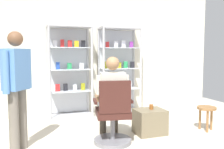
{
  "coord_description": "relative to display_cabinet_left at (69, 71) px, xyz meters",
  "views": [
    {
      "loc": [
        -1.29,
        -2.31,
        1.34
      ],
      "look_at": [
        -0.09,
        1.31,
        1.0
      ],
      "focal_mm": 38.58,
      "sensor_mm": 36.0,
      "label": 1
    }
  ],
  "objects": [
    {
      "name": "back_wall",
      "position": [
        0.55,
        0.24,
        0.38
      ],
      "size": [
        6.0,
        0.1,
        2.7
      ],
      "primitive_type": "cube",
      "color": "silver",
      "rests_on": "ground"
    },
    {
      "name": "display_cabinet_left",
      "position": [
        0.0,
        0.0,
        0.0
      ],
      "size": [
        0.9,
        0.45,
        1.9
      ],
      "color": "#B7B7BC",
      "rests_on": "ground"
    },
    {
      "name": "display_cabinet_right",
      "position": [
        1.1,
        0.0,
        -0.0
      ],
      "size": [
        0.9,
        0.45,
        1.9
      ],
      "color": "#B7B7BC",
      "rests_on": "ground"
    },
    {
      "name": "office_chair",
      "position": [
        0.36,
        -1.81,
        -0.57
      ],
      "size": [
        0.6,
        0.56,
        0.96
      ],
      "color": "slate",
      "rests_on": "ground"
    },
    {
      "name": "seated_shopkeeper",
      "position": [
        0.39,
        -1.65,
        -0.26
      ],
      "size": [
        0.53,
        0.6,
        1.29
      ],
      "color": "#3F382D",
      "rests_on": "ground"
    },
    {
      "name": "storage_crate",
      "position": [
        1.09,
        -1.56,
        -0.76
      ],
      "size": [
        0.49,
        0.39,
        0.41
      ],
      "primitive_type": "cube",
      "color": "#72664C",
      "rests_on": "ground"
    },
    {
      "name": "tea_glass",
      "position": [
        1.12,
        -1.55,
        -0.52
      ],
      "size": [
        0.07,
        0.07,
        0.08
      ],
      "primitive_type": "cylinder",
      "color": "brown",
      "rests_on": "storage_crate"
    },
    {
      "name": "standing_customer",
      "position": [
        -0.95,
        -1.61,
        -0.03
      ],
      "size": [
        0.38,
        0.45,
        1.63
      ],
      "color": "slate",
      "rests_on": "ground"
    },
    {
      "name": "wooden_stool",
      "position": [
        2.1,
        -1.72,
        -0.64
      ],
      "size": [
        0.32,
        0.32,
        0.42
      ],
      "color": "olive",
      "rests_on": "ground"
    }
  ]
}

